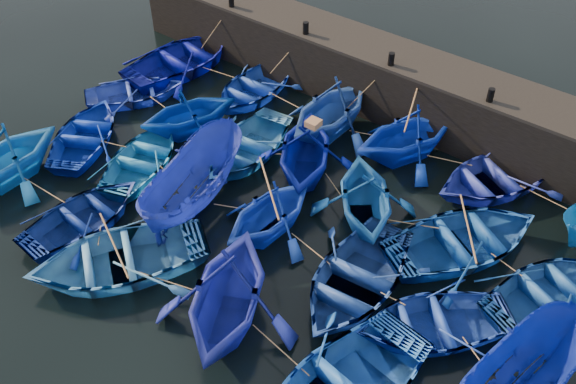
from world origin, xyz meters
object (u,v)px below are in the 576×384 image
Objects in this scene: boat_0 at (183,58)px; boat_20 at (4,155)px; boat_8 at (246,146)px; boat_13 at (86,134)px; wooden_crate at (313,123)px.

boat_20 is at bearing 100.19° from boat_0.
boat_13 is at bearing -156.50° from boat_8.
boat_13 is 3.17m from boat_20.
wooden_crate is at bearing 2.23° from boat_8.
wooden_crate reaches higher than boat_0.
boat_20 is (-5.85, -6.22, 0.65)m from boat_8.
boat_20 is at bearing -142.18° from wooden_crate.
wooden_crate is (8.11, 3.61, 2.02)m from boat_13.
wooden_crate is (8.99, -2.59, 1.90)m from boat_0.
boat_20 reaches higher than boat_13.
boat_8 is 8.57m from boat_20.
boat_20 is (-0.48, -3.06, 0.68)m from boat_13.
boat_0 is 9.55m from wooden_crate.
boat_8 is at bearing -170.72° from wooden_crate.
wooden_crate reaches higher than boat_20.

